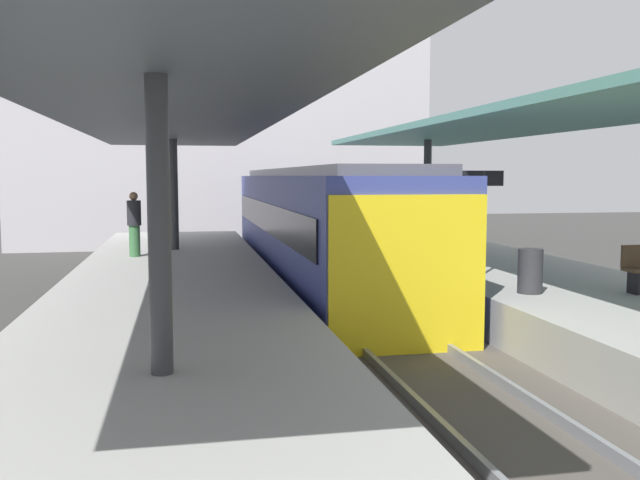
{
  "coord_description": "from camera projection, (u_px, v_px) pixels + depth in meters",
  "views": [
    {
      "loc": [
        -3.55,
        -12.22,
        3.1
      ],
      "look_at": [
        -0.28,
        4.07,
        1.54
      ],
      "focal_mm": 38.38,
      "sensor_mm": 36.0,
      "label": 1
    }
  ],
  "objects": [
    {
      "name": "ground_plane",
      "position": [
        377.0,
        340.0,
        12.91
      ],
      "size": [
        80.0,
        80.0,
        0.0
      ],
      "primitive_type": "plane",
      "color": "#383835"
    },
    {
      "name": "platform_left",
      "position": [
        171.0,
        323.0,
        12.12
      ],
      "size": [
        4.4,
        28.0,
        1.0
      ],
      "primitive_type": "cube",
      "color": "#9E9E99",
      "rests_on": "ground_plane"
    },
    {
      "name": "platform_right",
      "position": [
        561.0,
        307.0,
        13.61
      ],
      "size": [
        4.4,
        28.0,
        1.0
      ],
      "primitive_type": "cube",
      "color": "#9E9E99",
      "rests_on": "ground_plane"
    },
    {
      "name": "track_ballast",
      "position": [
        377.0,
        335.0,
        12.9
      ],
      "size": [
        3.2,
        28.0,
        0.2
      ],
      "primitive_type": "cube",
      "color": "#4C4742",
      "rests_on": "ground_plane"
    },
    {
      "name": "rail_near_side",
      "position": [
        340.0,
        328.0,
        12.75
      ],
      "size": [
        0.08,
        28.0,
        0.14
      ],
      "primitive_type": "cube",
      "color": "slate",
      "rests_on": "track_ballast"
    },
    {
      "name": "rail_far_side",
      "position": [
        413.0,
        325.0,
        13.03
      ],
      "size": [
        0.08,
        28.0,
        0.14
      ],
      "primitive_type": "cube",
      "color": "slate",
      "rests_on": "track_ballast"
    },
    {
      "name": "commuter_train",
      "position": [
        316.0,
        226.0,
        18.66
      ],
      "size": [
        2.78,
        15.74,
        3.1
      ],
      "color": "#38428C",
      "rests_on": "track_ballast"
    },
    {
      "name": "canopy_left",
      "position": [
        168.0,
        120.0,
        13.14
      ],
      "size": [
        4.18,
        21.0,
        3.3
      ],
      "color": "#333335",
      "rests_on": "platform_left"
    },
    {
      "name": "canopy_right",
      "position": [
        531.0,
        123.0,
        14.63
      ],
      "size": [
        4.18,
        21.0,
        3.36
      ],
      "color": "#333335",
      "rests_on": "platform_right"
    },
    {
      "name": "platform_sign",
      "position": [
        483.0,
        199.0,
        14.31
      ],
      "size": [
        0.9,
        0.08,
        2.21
      ],
      "color": "#262628",
      "rests_on": "platform_right"
    },
    {
      "name": "litter_bin",
      "position": [
        530.0,
        271.0,
        12.24
      ],
      "size": [
        0.44,
        0.44,
        0.8
      ],
      "primitive_type": "cylinder",
      "color": "#2D2D30",
      "rests_on": "platform_right"
    },
    {
      "name": "passenger_near_bench",
      "position": [
        134.0,
        223.0,
        17.76
      ],
      "size": [
        0.36,
        0.36,
        1.68
      ],
      "color": "#386B3D",
      "rests_on": "platform_left"
    },
    {
      "name": "station_building_backdrop",
      "position": [
        222.0,
        124.0,
        31.58
      ],
      "size": [
        18.0,
        6.0,
        11.0
      ],
      "primitive_type": "cube",
      "color": "#B7B2B7",
      "rests_on": "ground_plane"
    }
  ]
}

